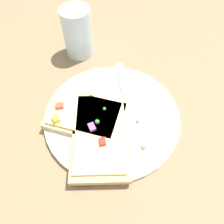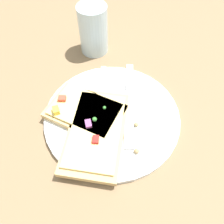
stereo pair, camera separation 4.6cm
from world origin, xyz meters
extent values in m
plane|color=#7F6647|center=(0.00, 0.00, 0.00)|extent=(4.00, 4.00, 0.00)
cylinder|color=white|center=(0.00, 0.00, 0.01)|extent=(0.29, 0.29, 0.01)
cube|color=silver|center=(0.07, -0.03, 0.01)|extent=(0.11, 0.10, 0.01)
cube|color=silver|center=(0.00, 0.04, 0.01)|extent=(0.06, 0.06, 0.01)
cube|color=silver|center=(-0.03, 0.07, 0.01)|extent=(0.03, 0.02, 0.00)
cube|color=silver|center=(-0.03, 0.07, 0.01)|extent=(0.03, 0.02, 0.00)
cube|color=silver|center=(-0.04, 0.06, 0.01)|extent=(0.03, 0.02, 0.00)
cube|color=silver|center=(-0.04, 0.06, 0.01)|extent=(0.03, 0.02, 0.00)
cube|color=silver|center=(0.05, -0.10, 0.01)|extent=(0.08, 0.07, 0.01)
cube|color=silver|center=(-0.03, -0.02, 0.01)|extent=(0.12, 0.11, 0.00)
cube|color=tan|center=(-0.02, 0.05, 0.02)|extent=(0.21, 0.22, 0.01)
cube|color=#E5CC7A|center=(-0.02, 0.05, 0.03)|extent=(0.19, 0.19, 0.01)
cube|color=#934C8E|center=(0.00, 0.06, 0.04)|extent=(0.02, 0.02, 0.01)
cube|color=red|center=(-0.04, 0.07, 0.04)|extent=(0.02, 0.02, 0.01)
cube|color=tan|center=(0.04, 0.04, 0.02)|extent=(0.18, 0.16, 0.01)
cube|color=#E5CC7A|center=(0.04, 0.04, 0.03)|extent=(0.16, 0.14, 0.01)
cube|color=#D14733|center=(0.09, 0.07, 0.04)|extent=(0.02, 0.02, 0.01)
sphere|color=#388433|center=(0.00, 0.04, 0.04)|extent=(0.01, 0.01, 0.01)
sphere|color=#388433|center=(0.01, 0.01, 0.04)|extent=(0.01, 0.01, 0.01)
cube|color=yellow|center=(0.07, 0.09, 0.04)|extent=(0.02, 0.02, 0.01)
sphere|color=tan|center=(-0.10, 0.02, 0.02)|extent=(0.01, 0.01, 0.01)
sphere|color=tan|center=(-0.05, -0.02, 0.02)|extent=(0.01, 0.01, 0.01)
cylinder|color=silver|center=(0.21, -0.10, 0.06)|extent=(0.07, 0.07, 0.12)
camera|label=1|loc=(-0.17, 0.20, 0.40)|focal=35.00mm
camera|label=2|loc=(-0.20, 0.16, 0.40)|focal=35.00mm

